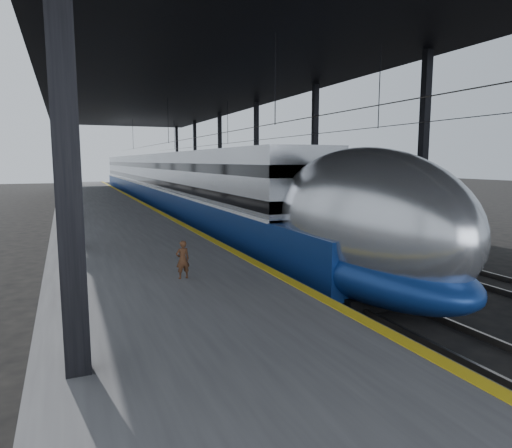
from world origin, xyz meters
TOP-DOWN VIEW (x-y plane):
  - ground at (0.00, 0.00)m, footprint 160.00×160.00m
  - platform at (-3.50, 20.00)m, footprint 6.00×80.00m
  - yellow_strip at (-0.70, 20.00)m, footprint 0.30×80.00m
  - rails at (4.50, 20.00)m, footprint 6.52×80.00m
  - canopy at (1.90, 20.00)m, footprint 18.00×75.00m
  - tgv_train at (2.00, 26.60)m, footprint 3.19×65.20m
  - second_train at (7.00, 34.32)m, footprint 2.90×56.05m
  - child at (-3.13, -0.38)m, footprint 0.39×0.28m

SIDE VIEW (x-z plane):
  - ground at x=0.00m, z-range 0.00..0.00m
  - rails at x=4.50m, z-range 0.00..0.16m
  - platform at x=-3.50m, z-range 0.00..1.00m
  - yellow_strip at x=-0.70m, z-range 1.00..1.01m
  - child at x=-3.13m, z-range 1.00..2.00m
  - second_train at x=7.00m, z-range 0.03..4.01m
  - tgv_train at x=2.00m, z-range -0.15..4.43m
  - canopy at x=1.90m, z-range 4.38..13.85m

